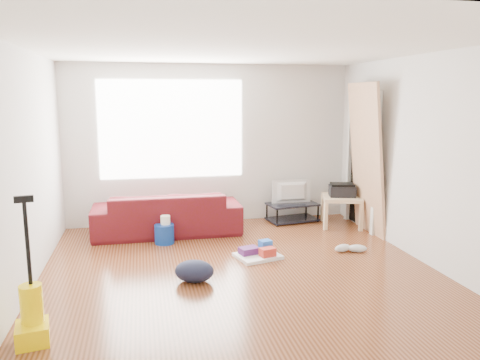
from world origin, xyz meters
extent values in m
cube|color=#522711|center=(0.00, 0.00, 0.00)|extent=(4.50, 5.00, 0.01)
cube|color=white|center=(0.00, 0.00, 2.50)|extent=(4.50, 5.00, 0.01)
cube|color=silver|center=(0.00, 2.50, 1.25)|extent=(4.50, 0.01, 2.50)
cube|color=silver|center=(0.00, -2.50, 1.25)|extent=(4.50, 0.01, 2.50)
cube|color=silver|center=(-2.25, 0.00, 1.25)|extent=(0.01, 5.00, 2.50)
cube|color=silver|center=(2.25, 0.00, 1.25)|extent=(0.01, 5.00, 2.50)
cube|color=white|center=(-0.60, 2.48, 1.50)|extent=(2.20, 0.01, 1.50)
cube|color=silver|center=(2.21, 1.25, 1.00)|extent=(0.06, 0.08, 2.00)
cube|color=silver|center=(2.21, 2.15, 1.00)|extent=(0.06, 0.08, 2.00)
cube|color=silver|center=(2.21, 1.70, 2.04)|extent=(0.06, 0.98, 0.08)
cube|color=black|center=(2.24, 1.70, 1.00)|extent=(0.01, 0.86, 1.98)
imported|color=#4D100F|center=(-0.74, 1.95, 0.00)|extent=(2.14, 0.84, 0.62)
cube|color=black|center=(1.29, 2.22, 0.03)|extent=(0.85, 0.57, 0.03)
cube|color=black|center=(1.29, 2.22, 0.28)|extent=(0.85, 0.57, 0.03)
cylinder|color=black|center=(0.96, 1.97, 0.15)|extent=(0.03, 0.03, 0.30)
cylinder|color=black|center=(0.90, 2.36, 0.15)|extent=(0.03, 0.03, 0.30)
cylinder|color=black|center=(1.68, 2.08, 0.15)|extent=(0.03, 0.03, 0.30)
cylinder|color=black|center=(1.62, 2.47, 0.15)|extent=(0.03, 0.03, 0.30)
imported|color=black|center=(1.29, 2.22, 0.48)|extent=(0.65, 0.08, 0.37)
cube|color=#D2B686|center=(1.95, 1.79, 0.45)|extent=(0.72, 0.72, 0.05)
cube|color=#D2B686|center=(1.62, 1.62, 0.21)|extent=(0.05, 0.05, 0.42)
cube|color=#D2B686|center=(1.78, 2.12, 0.21)|extent=(0.05, 0.05, 0.42)
cube|color=#D2B686|center=(2.12, 1.47, 0.21)|extent=(0.05, 0.05, 0.42)
cube|color=#D2B686|center=(2.28, 1.97, 0.21)|extent=(0.05, 0.05, 0.42)
cube|color=black|center=(1.95, 1.79, 0.56)|extent=(0.45, 0.38, 0.17)
cube|color=black|center=(1.95, 1.79, 0.66)|extent=(0.40, 0.34, 0.04)
cylinder|color=navy|center=(-0.81, 1.46, 0.00)|extent=(0.31, 0.31, 0.27)
cylinder|color=white|center=(-0.78, 1.47, 0.19)|extent=(0.13, 0.13, 0.12)
cube|color=white|center=(0.31, 0.63, 0.02)|extent=(0.61, 0.54, 0.04)
cube|color=red|center=(0.42, 0.54, 0.09)|extent=(0.21, 0.17, 0.10)
cube|color=#491A5A|center=(0.21, 0.68, 0.08)|extent=(0.27, 0.22, 0.08)
cube|color=blue|center=(0.44, 0.73, 0.11)|extent=(0.17, 0.16, 0.15)
ellipsoid|color=black|center=(-0.55, 0.02, 0.00)|extent=(0.52, 0.47, 0.24)
ellipsoid|color=silver|center=(1.45, 0.62, 0.05)|extent=(0.27, 0.17, 0.10)
ellipsoid|color=silver|center=(1.63, 0.56, 0.05)|extent=(0.27, 0.17, 0.10)
cube|color=#FFD900|center=(-2.00, -1.00, 0.08)|extent=(0.30, 0.33, 0.16)
cylinder|color=#FFD900|center=(-2.00, -0.95, 0.32)|extent=(0.18, 0.18, 0.32)
cylinder|color=black|center=(-2.00, -0.93, 0.83)|extent=(0.03, 0.03, 0.68)
cube|color=black|center=(-2.00, -0.93, 1.19)|extent=(0.15, 0.06, 0.05)
cube|color=tan|center=(2.13, 1.39, 0.00)|extent=(0.27, 0.88, 2.20)
camera|label=1|loc=(-1.07, -4.82, 1.99)|focal=35.00mm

